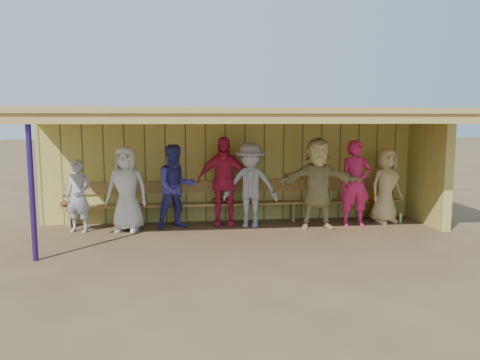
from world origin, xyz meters
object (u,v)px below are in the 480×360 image
player_g (355,183)px  player_b (127,189)px  player_a (78,196)px  player_c (176,187)px  player_d (223,181)px  bench (236,199)px  player_e (250,185)px  player_f (318,183)px  player_h (386,186)px

player_g → player_b: bearing=-178.6°
player_a → player_b: (0.97, -0.02, 0.13)m
player_c → player_d: player_d is taller
player_d → bench: bearing=51.5°
player_d → player_e: player_d is taller
player_a → player_g: (5.82, -0.12, 0.18)m
player_e → bench: bearing=131.3°
player_b → bench: 2.43m
player_a → player_e: bearing=17.2°
player_a → player_d: size_ratio=0.77×
player_e → player_c: bearing=-166.1°
player_f → player_h: 1.69m
player_b → player_c: size_ratio=0.99×
player_e → player_h: size_ratio=1.09×
player_h → bench: bearing=152.0°
player_c → player_g: (3.84, -0.22, 0.04)m
player_a → player_e: (3.55, 0.06, 0.16)m
player_b → player_d: 2.04m
player_a → player_f: (4.95, -0.25, 0.22)m
player_c → player_h: (4.63, -0.02, -0.06)m
player_f → bench: (-1.65, 0.83, -0.44)m
player_d → player_e: size_ratio=1.07×
player_c → bench: (1.33, 0.48, -0.36)m
player_a → bench: size_ratio=0.20×
player_g → player_h: player_g is taller
player_b → player_c: 1.01m
player_e → player_h: (3.05, 0.02, -0.07)m
player_e → player_h: bearing=15.8°
player_d → player_f: 2.03m
player_d → player_h: player_d is taller
player_c → player_b: bearing=170.1°
player_e → player_g: (2.26, -0.18, 0.03)m
player_g → player_a: bearing=-178.6°
player_e → player_f: 1.43m
player_a → player_g: size_ratio=0.80×
player_b → player_g: player_g is taller
player_b → bench: (2.33, 0.60, -0.35)m
player_c → player_f: bearing=-23.2°
player_g → player_h: bearing=17.1°
player_e → player_a: bearing=-163.7°
player_g → player_h: size_ratio=1.12×
player_e → player_f: size_ratio=0.94×
player_h → bench: player_h is taller
player_d → player_g: bearing=-0.8°
player_b → player_g: size_ratio=0.95×
player_a → player_b: player_b is taller
player_c → player_f: (2.97, -0.35, 0.07)m
player_e → player_f: (1.39, -0.31, 0.06)m
player_c → player_d: bearing=-6.8°
player_e → player_g: 2.27m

